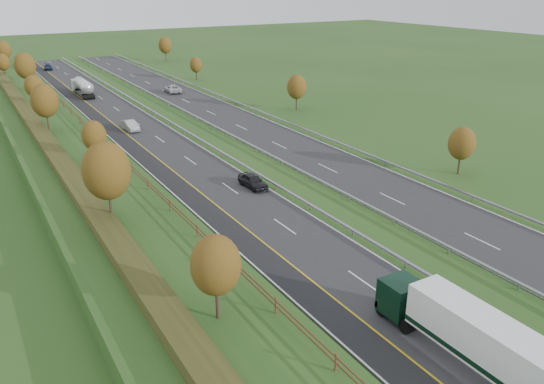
{
  "coord_description": "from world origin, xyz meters",
  "views": [
    {
      "loc": [
        -23.78,
        -16.75,
        22.34
      ],
      "look_at": [
        2.06,
        26.81,
        2.2
      ],
      "focal_mm": 35.0,
      "sensor_mm": 36.0,
      "label": 1
    }
  ],
  "objects_px": {
    "car_dark_near": "(253,181)",
    "car_oncoming": "(173,89)",
    "car_small_far": "(48,67)",
    "box_lorry": "(487,346)",
    "car_silver_mid": "(130,125)",
    "road_tanker": "(83,87)"
  },
  "relations": [
    {
      "from": "car_dark_near",
      "to": "car_small_far",
      "type": "bearing_deg",
      "value": 90.8
    },
    {
      "from": "car_silver_mid",
      "to": "car_oncoming",
      "type": "distance_m",
      "value": 31.35
    },
    {
      "from": "car_dark_near",
      "to": "car_oncoming",
      "type": "bearing_deg",
      "value": 76.0
    },
    {
      "from": "car_silver_mid",
      "to": "car_small_far",
      "type": "distance_m",
      "value": 73.71
    },
    {
      "from": "road_tanker",
      "to": "car_oncoming",
      "type": "distance_m",
      "value": 18.58
    },
    {
      "from": "box_lorry",
      "to": "car_silver_mid",
      "type": "bearing_deg",
      "value": 91.09
    },
    {
      "from": "car_dark_near",
      "to": "car_oncoming",
      "type": "height_order",
      "value": "car_oncoming"
    },
    {
      "from": "car_small_far",
      "to": "car_oncoming",
      "type": "relative_size",
      "value": 0.83
    },
    {
      "from": "car_oncoming",
      "to": "box_lorry",
      "type": "bearing_deg",
      "value": 84.91
    },
    {
      "from": "road_tanker",
      "to": "car_oncoming",
      "type": "xyz_separation_m",
      "value": [
        17.26,
        -6.8,
        -1.0
      ]
    },
    {
      "from": "box_lorry",
      "to": "car_oncoming",
      "type": "distance_m",
      "value": 95.12
    },
    {
      "from": "box_lorry",
      "to": "car_dark_near",
      "type": "height_order",
      "value": "box_lorry"
    },
    {
      "from": "road_tanker",
      "to": "car_silver_mid",
      "type": "xyz_separation_m",
      "value": [
        0.13,
        -33.05,
        -1.04
      ]
    },
    {
      "from": "road_tanker",
      "to": "car_small_far",
      "type": "height_order",
      "value": "road_tanker"
    },
    {
      "from": "box_lorry",
      "to": "road_tanker",
      "type": "relative_size",
      "value": 1.45
    },
    {
      "from": "box_lorry",
      "to": "car_small_far",
      "type": "distance_m",
      "value": 141.25
    },
    {
      "from": "road_tanker",
      "to": "car_dark_near",
      "type": "distance_m",
      "value": 65.69
    },
    {
      "from": "road_tanker",
      "to": "car_dark_near",
      "type": "bearing_deg",
      "value": -85.77
    },
    {
      "from": "road_tanker",
      "to": "car_oncoming",
      "type": "relative_size",
      "value": 1.89
    },
    {
      "from": "car_dark_near",
      "to": "box_lorry",
      "type": "bearing_deg",
      "value": -97.63
    },
    {
      "from": "road_tanker",
      "to": "car_silver_mid",
      "type": "height_order",
      "value": "road_tanker"
    },
    {
      "from": "box_lorry",
      "to": "car_dark_near",
      "type": "bearing_deg",
      "value": 84.43
    }
  ]
}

